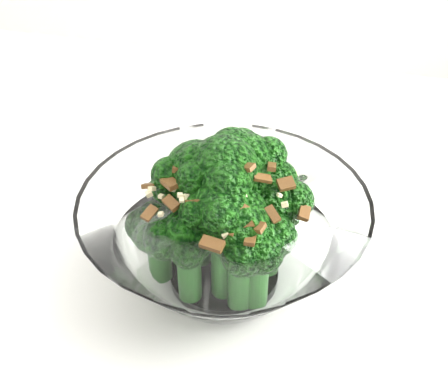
{
  "coord_description": "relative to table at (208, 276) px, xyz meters",
  "views": [
    {
      "loc": [
        0.13,
        -0.5,
        1.16
      ],
      "look_at": [
        0.11,
        -0.1,
        0.85
      ],
      "focal_mm": 50.0,
      "sensor_mm": 36.0,
      "label": 1
    }
  ],
  "objects": [
    {
      "name": "broccoli_dish",
      "position": [
        0.02,
        -0.07,
        0.13
      ],
      "size": [
        0.25,
        0.25,
        0.15
      ],
      "color": "white",
      "rests_on": "table"
    },
    {
      "name": "table",
      "position": [
        0.0,
        0.0,
        0.0
      ],
      "size": [
        1.35,
        1.04,
        0.75
      ],
      "color": "white",
      "rests_on": "ground"
    }
  ]
}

